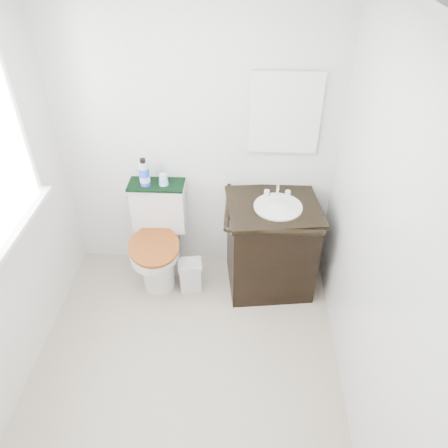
# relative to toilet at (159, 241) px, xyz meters

# --- Properties ---
(floor) EXTENTS (2.40, 2.40, 0.00)m
(floor) POSITION_rel_toilet_xyz_m (0.33, -0.96, -0.37)
(floor) COLOR #A59A85
(floor) RESTS_ON ground
(ceiling) EXTENTS (2.40, 2.40, 0.00)m
(ceiling) POSITION_rel_toilet_xyz_m (0.33, -0.96, 2.03)
(ceiling) COLOR white
(ceiling) RESTS_ON wall_back
(wall_back) EXTENTS (2.40, 0.00, 2.40)m
(wall_back) POSITION_rel_toilet_xyz_m (0.33, 0.24, 0.83)
(wall_back) COLOR silver
(wall_back) RESTS_ON ground
(wall_right) EXTENTS (0.00, 2.40, 2.40)m
(wall_right) POSITION_rel_toilet_xyz_m (1.43, -0.96, 0.83)
(wall_right) COLOR silver
(wall_right) RESTS_ON ground
(mirror) EXTENTS (0.50, 0.02, 0.60)m
(mirror) POSITION_rel_toilet_xyz_m (0.99, 0.21, 1.08)
(mirror) COLOR silver
(mirror) RESTS_ON wall_back
(toilet) EXTENTS (0.50, 0.68, 0.85)m
(toilet) POSITION_rel_toilet_xyz_m (0.00, 0.00, 0.00)
(toilet) COLOR silver
(toilet) RESTS_ON floor
(vanity) EXTENTS (0.78, 0.69, 0.92)m
(vanity) POSITION_rel_toilet_xyz_m (0.95, -0.06, 0.06)
(vanity) COLOR black
(vanity) RESTS_ON floor
(trash_bin) EXTENTS (0.22, 0.19, 0.29)m
(trash_bin) POSITION_rel_toilet_xyz_m (0.28, -0.16, -0.22)
(trash_bin) COLOR silver
(trash_bin) RESTS_ON floor
(towel) EXTENTS (0.45, 0.22, 0.02)m
(towel) POSITION_rel_toilet_xyz_m (0.00, 0.13, 0.49)
(towel) COLOR black
(towel) RESTS_ON toilet
(mouthwash_bottle) EXTENTS (0.08, 0.08, 0.23)m
(mouthwash_bottle) POSITION_rel_toilet_xyz_m (-0.08, 0.11, 0.60)
(mouthwash_bottle) COLOR blue
(mouthwash_bottle) RESTS_ON towel
(cup) EXTENTS (0.08, 0.08, 0.10)m
(cup) POSITION_rel_toilet_xyz_m (0.07, 0.12, 0.54)
(cup) COLOR #8BC6E4
(cup) RESTS_ON towel
(soap_bar) EXTENTS (0.07, 0.04, 0.02)m
(soap_bar) POSITION_rel_toilet_xyz_m (0.90, 0.06, 0.46)
(soap_bar) COLOR #176A70
(soap_bar) RESTS_ON vanity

